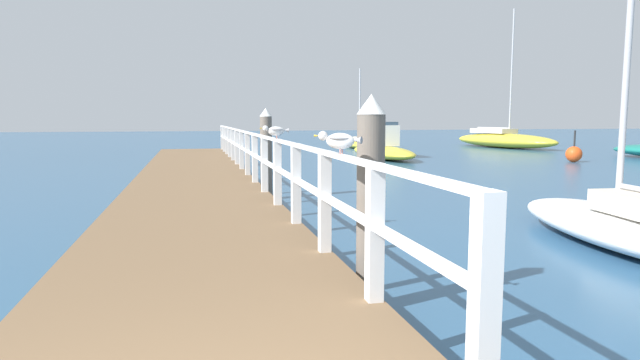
# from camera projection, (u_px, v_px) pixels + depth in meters

# --- Properties ---
(pier_deck) EXTENTS (2.76, 23.79, 0.53)m
(pier_deck) POSITION_uv_depth(u_px,v_px,m) (195.00, 187.00, 13.07)
(pier_deck) COLOR brown
(pier_deck) RESTS_ON ground_plane
(pier_railing) EXTENTS (0.12, 22.31, 1.08)m
(pier_railing) POSITION_uv_depth(u_px,v_px,m) (247.00, 148.00, 13.27)
(pier_railing) COLOR white
(pier_railing) RESTS_ON pier_deck
(dock_piling_near) EXTENTS (0.29, 0.29, 2.18)m
(dock_piling_near) POSITION_uv_depth(u_px,v_px,m) (370.00, 203.00, 5.36)
(dock_piling_near) COLOR #6B6056
(dock_piling_near) RESTS_ON ground_plane
(dock_piling_far) EXTENTS (0.29, 0.29, 2.18)m
(dock_piling_far) POSITION_uv_depth(u_px,v_px,m) (266.00, 154.00, 12.73)
(dock_piling_far) COLOR #6B6056
(dock_piling_far) RESTS_ON ground_plane
(seagull_foreground) EXTENTS (0.41, 0.33, 0.21)m
(seagull_foreground) POSITION_uv_depth(u_px,v_px,m) (339.00, 140.00, 4.98)
(seagull_foreground) COLOR white
(seagull_foreground) RESTS_ON pier_railing
(seagull_background) EXTENTS (0.48, 0.19, 0.21)m
(seagull_background) POSITION_uv_depth(u_px,v_px,m) (275.00, 130.00, 8.72)
(seagull_background) COLOR white
(seagull_background) RESTS_ON pier_railing
(boat_1) EXTENTS (2.08, 6.40, 1.76)m
(boat_1) POSITION_uv_depth(u_px,v_px,m) (381.00, 146.00, 25.89)
(boat_1) COLOR gold
(boat_1) RESTS_ON ground_plane
(boat_3) EXTENTS (2.29, 5.23, 5.36)m
(boat_3) POSITION_uv_depth(u_px,v_px,m) (631.00, 225.00, 8.02)
(boat_3) COLOR white
(boat_3) RESTS_ON ground_plane
(boat_4) EXTENTS (4.23, 8.65, 8.79)m
(boat_4) POSITION_uv_depth(u_px,v_px,m) (503.00, 140.00, 34.98)
(boat_4) COLOR gold
(boat_4) RESTS_ON ground_plane
(boat_6) EXTENTS (1.59, 4.90, 5.08)m
(boat_6) POSITION_uv_depth(u_px,v_px,m) (361.00, 144.00, 34.15)
(boat_6) COLOR gold
(boat_6) RESTS_ON ground_plane
(channel_buoy) EXTENTS (0.70, 0.70, 1.40)m
(channel_buoy) POSITION_uv_depth(u_px,v_px,m) (574.00, 154.00, 23.65)
(channel_buoy) COLOR #E54C19
(channel_buoy) RESTS_ON ground_plane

